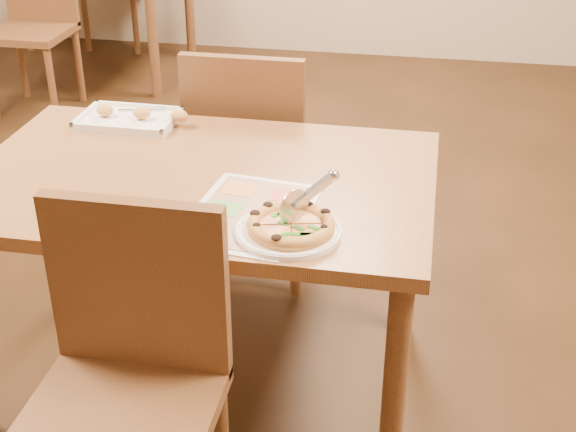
% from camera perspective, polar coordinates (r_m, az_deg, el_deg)
% --- Properties ---
extents(dining_table, '(1.30, 0.85, 0.72)m').
position_cam_1_polar(dining_table, '(2.29, -6.17, 1.04)').
color(dining_table, '#8F5D39').
rests_on(dining_table, ground).
extents(chair_near, '(0.42, 0.42, 0.47)m').
position_cam_1_polar(chair_near, '(1.85, -11.29, -9.41)').
color(chair_near, brown).
rests_on(chair_near, ground).
extents(chair_far, '(0.42, 0.42, 0.47)m').
position_cam_1_polar(chair_far, '(2.84, -2.74, 5.37)').
color(chair_far, brown).
rests_on(chair_far, ground).
extents(bg_chair_near, '(0.42, 0.42, 0.47)m').
position_cam_1_polar(bg_chair_near, '(4.82, -17.57, 13.95)').
color(bg_chair_near, brown).
rests_on(bg_chair_near, ground).
extents(plate, '(0.34, 0.34, 0.01)m').
position_cam_1_polar(plate, '(1.94, 0.00, -1.12)').
color(plate, white).
rests_on(plate, dining_table).
extents(pizza, '(0.21, 0.21, 0.03)m').
position_cam_1_polar(pizza, '(1.93, 0.22, -0.68)').
color(pizza, '#D79649').
rests_on(pizza, plate).
extents(pizza_cutter, '(0.12, 0.14, 0.10)m').
position_cam_1_polar(pizza_cutter, '(1.93, 1.36, 1.42)').
color(pizza_cutter, silver).
rests_on(pizza_cutter, pizza).
extents(appetizer_tray, '(0.35, 0.21, 0.06)m').
position_cam_1_polar(appetizer_tray, '(2.62, -11.09, 6.77)').
color(appetizer_tray, white).
rests_on(appetizer_tray, dining_table).
extents(menu, '(0.34, 0.44, 0.00)m').
position_cam_1_polar(menu, '(2.03, -2.81, 0.21)').
color(menu, silver).
rests_on(menu, dining_table).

